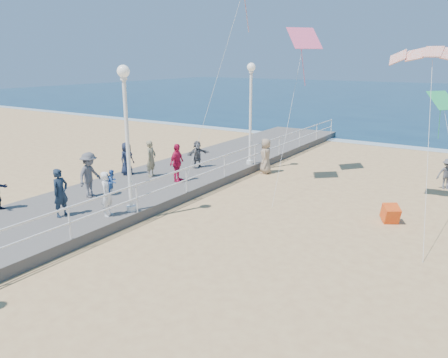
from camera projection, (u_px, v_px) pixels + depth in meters
The scene contains 20 objects.
ground at pixel (256, 254), 13.72m from camera, with size 160.00×160.00×0.00m, color tan.
surf_line at pixel (398, 146), 30.32m from camera, with size 160.00×1.20×0.04m, color silver.
boardwalk at pixel (93, 206), 17.58m from camera, with size 5.00×44.00×0.40m, color slate.
railing at pixel (136, 190), 16.02m from camera, with size 0.05×42.00×0.55m.
lamp_post_mid at pixel (126, 124), 15.54m from camera, with size 0.44×0.44×5.32m.
lamp_post_far at pixel (251, 103), 22.83m from camera, with size 0.44×0.44×5.32m.
woman_holding_toddler at pixel (107, 194), 15.68m from camera, with size 0.60×0.39×1.65m, color white.
toddler_held at pixel (113, 181), 15.60m from camera, with size 0.42×0.33×0.86m, color #2D58AA.
spectator_0 at pixel (60, 193), 15.63m from camera, with size 0.64×0.42×1.76m, color #1A283A.
spectator_2 at pixel (90, 175), 17.82m from camera, with size 1.21×0.70×1.87m, color #57575C.
spectator_3 at pixel (177, 163), 20.09m from camera, with size 1.04×0.43×1.78m, color #C8194B.
spectator_4 at pixel (127, 158), 21.31m from camera, with size 0.79×0.51×1.62m, color #192138.
spectator_5 at pixel (197, 154), 22.73m from camera, with size 1.32×0.42×1.42m, color #595A5E.
spectator_6 at pixel (151, 159), 20.97m from camera, with size 0.64×0.42×1.76m, color gray.
beach_walker_a at pixel (447, 174), 20.37m from camera, with size 0.94×0.54×1.45m, color #515256.
beach_walker_c at pixel (266, 156), 23.10m from camera, with size 0.92×0.60×1.87m, color gray.
box_kite at pixel (390, 215), 16.22m from camera, with size 0.55×0.55×0.60m, color red.
kite_parafoil at pixel (433, 52), 16.07m from camera, with size 3.18×0.90×0.30m, color #ED431B, non-canonical shape.
kite_diamond_pink at pixel (304, 38), 21.03m from camera, with size 1.47×1.47×0.02m, color #F05882.
kite_diamond_green at pixel (442, 100), 20.83m from camera, with size 1.23×1.23×0.02m, color #26B160.
Camera 1 is at (5.97, -11.14, 5.93)m, focal length 35.00 mm.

